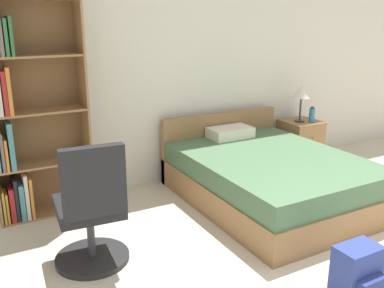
% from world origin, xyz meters
% --- Properties ---
extents(wall_back, '(9.00, 0.06, 2.60)m').
position_xyz_m(wall_back, '(0.00, 3.23, 1.30)').
color(wall_back, silver).
rests_on(wall_back, ground_plane).
extents(bookshelf, '(0.88, 0.33, 2.01)m').
position_xyz_m(bookshelf, '(-1.83, 2.97, 0.98)').
color(bookshelf, olive).
rests_on(bookshelf, ground_plane).
extents(bed, '(1.54, 2.02, 0.76)m').
position_xyz_m(bed, '(0.37, 2.17, 0.26)').
color(bed, olive).
rests_on(bed, ground_plane).
extents(office_chair, '(0.58, 0.63, 1.02)m').
position_xyz_m(office_chair, '(-1.57, 1.81, 0.45)').
color(office_chair, '#232326').
rests_on(office_chair, ground_plane).
extents(nightstand, '(0.45, 0.46, 0.57)m').
position_xyz_m(nightstand, '(1.46, 2.88, 0.29)').
color(nightstand, olive).
rests_on(nightstand, ground_plane).
extents(table_lamp, '(0.21, 0.21, 0.46)m').
position_xyz_m(table_lamp, '(1.40, 2.85, 0.94)').
color(table_lamp, '#333333').
rests_on(table_lamp, nightstand).
extents(water_bottle, '(0.07, 0.07, 0.20)m').
position_xyz_m(water_bottle, '(1.52, 2.77, 0.67)').
color(water_bottle, teal).
rests_on(water_bottle, nightstand).
extents(backpack_blue, '(0.32, 0.27, 0.35)m').
position_xyz_m(backpack_blue, '(-0.07, 0.61, 0.17)').
color(backpack_blue, navy).
rests_on(backpack_blue, ground_plane).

